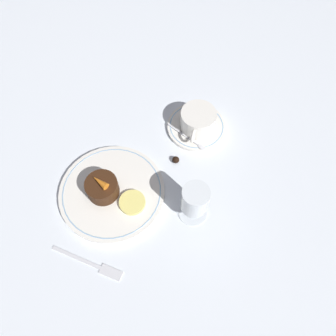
{
  "coord_description": "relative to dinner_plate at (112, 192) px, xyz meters",
  "views": [
    {
      "loc": [
        0.32,
        0.17,
        0.73
      ],
      "look_at": [
        -0.05,
        0.07,
        0.04
      ],
      "focal_mm": 35.0,
      "sensor_mm": 36.0,
      "label": 1
    }
  ],
  "objects": [
    {
      "name": "wine_glass",
      "position": [
        -0.0,
        0.2,
        0.06
      ],
      "size": [
        0.07,
        0.07,
        0.12
      ],
      "color": "silver",
      "rests_on": "ground_plane"
    },
    {
      "name": "spoon",
      "position": [
        -0.2,
        0.15,
        0.0
      ],
      "size": [
        0.06,
        0.12,
        0.0
      ],
      "color": "silver",
      "rests_on": "saucer"
    },
    {
      "name": "saucer",
      "position": [
        -0.25,
        0.15,
        -0.0
      ],
      "size": [
        0.16,
        0.16,
        0.01
      ],
      "color": "white",
      "rests_on": "ground_plane"
    },
    {
      "name": "dessert_cake",
      "position": [
        0.01,
        -0.02,
        0.03
      ],
      "size": [
        0.08,
        0.08,
        0.04
      ],
      "color": "#381E0F",
      "rests_on": "dinner_plate"
    },
    {
      "name": "chocolate_truffle",
      "position": [
        -0.13,
        0.13,
        0.0
      ],
      "size": [
        0.02,
        0.02,
        0.02
      ],
      "color": "black",
      "rests_on": "ground_plane"
    },
    {
      "name": "pineapple_slice",
      "position": [
        0.02,
        0.06,
        0.01
      ],
      "size": [
        0.06,
        0.06,
        0.01
      ],
      "color": "#EFE075",
      "rests_on": "dinner_plate"
    },
    {
      "name": "dinner_plate",
      "position": [
        0.0,
        0.0,
        0.0
      ],
      "size": [
        0.26,
        0.26,
        0.01
      ],
      "color": "white",
      "rests_on": "ground_plane"
    },
    {
      "name": "carrot_garnish",
      "position": [
        0.01,
        -0.02,
        0.06
      ],
      "size": [
        0.03,
        0.04,
        0.02
      ],
      "color": "orange",
      "rests_on": "dessert_cake"
    },
    {
      "name": "fork",
      "position": [
        0.17,
        0.02,
        -0.01
      ],
      "size": [
        0.03,
        0.17,
        0.01
      ],
      "color": "silver",
      "rests_on": "ground_plane"
    },
    {
      "name": "coffee_cup",
      "position": [
        -0.25,
        0.15,
        0.03
      ],
      "size": [
        0.12,
        0.09,
        0.06
      ],
      "color": "white",
      "rests_on": "saucer"
    },
    {
      "name": "ground_plane",
      "position": [
        -0.04,
        0.05,
        -0.01
      ],
      "size": [
        3.0,
        3.0,
        0.0
      ],
      "primitive_type": "plane",
      "color": "white"
    }
  ]
}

